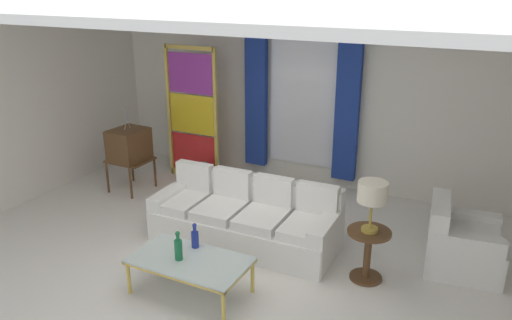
# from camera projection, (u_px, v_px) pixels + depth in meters

# --- Properties ---
(ground_plane) EXTENTS (16.00, 16.00, 0.00)m
(ground_plane) POSITION_uv_depth(u_px,v_px,m) (223.00, 268.00, 5.89)
(ground_plane) COLOR white
(wall_rear) EXTENTS (8.00, 0.12, 3.00)m
(wall_rear) POSITION_uv_depth(u_px,v_px,m) (319.00, 92.00, 7.95)
(wall_rear) COLOR white
(wall_rear) RESTS_ON ground
(wall_left) EXTENTS (0.12, 7.00, 3.00)m
(wall_left) POSITION_uv_depth(u_px,v_px,m) (26.00, 100.00, 7.44)
(wall_left) COLOR white
(wall_left) RESTS_ON ground
(curtained_window) EXTENTS (2.00, 0.17, 2.70)m
(curtained_window) POSITION_uv_depth(u_px,v_px,m) (301.00, 77.00, 7.84)
(curtained_window) COLOR white
(curtained_window) RESTS_ON ground
(couch_white_long) EXTENTS (2.36, 0.97, 0.86)m
(couch_white_long) POSITION_uv_depth(u_px,v_px,m) (247.00, 218.00, 6.43)
(couch_white_long) COLOR white
(couch_white_long) RESTS_ON ground
(coffee_table) EXTENTS (1.24, 0.70, 0.41)m
(coffee_table) POSITION_uv_depth(u_px,v_px,m) (190.00, 262.00, 5.31)
(coffee_table) COLOR silver
(coffee_table) RESTS_ON ground
(bottle_blue_decanter) EXTENTS (0.08, 0.08, 0.33)m
(bottle_blue_decanter) POSITION_uv_depth(u_px,v_px,m) (178.00, 248.00, 5.25)
(bottle_blue_decanter) COLOR #196B3D
(bottle_blue_decanter) RESTS_ON coffee_table
(bottle_crystal_tall) EXTENTS (0.08, 0.08, 0.29)m
(bottle_crystal_tall) POSITION_uv_depth(u_px,v_px,m) (195.00, 238.00, 5.50)
(bottle_crystal_tall) COLOR navy
(bottle_crystal_tall) RESTS_ON coffee_table
(vintage_tv) EXTENTS (0.62, 0.62, 1.35)m
(vintage_tv) POSITION_uv_depth(u_px,v_px,m) (129.00, 146.00, 7.87)
(vintage_tv) COLOR brown
(vintage_tv) RESTS_ON ground
(armchair_white) EXTENTS (0.91, 0.90, 0.80)m
(armchair_white) POSITION_uv_depth(u_px,v_px,m) (459.00, 245.00, 5.82)
(armchair_white) COLOR white
(armchair_white) RESTS_ON ground
(stained_glass_divider) EXTENTS (0.95, 0.05, 2.20)m
(stained_glass_divider) POSITION_uv_depth(u_px,v_px,m) (192.00, 117.00, 8.24)
(stained_glass_divider) COLOR gold
(stained_glass_divider) RESTS_ON ground
(peacock_figurine) EXTENTS (0.44, 0.60, 0.50)m
(peacock_figurine) POSITION_uv_depth(u_px,v_px,m) (200.00, 176.00, 8.04)
(peacock_figurine) COLOR beige
(peacock_figurine) RESTS_ON ground
(round_side_table) EXTENTS (0.48, 0.48, 0.59)m
(round_side_table) POSITION_uv_depth(u_px,v_px,m) (368.00, 250.00, 5.57)
(round_side_table) COLOR brown
(round_side_table) RESTS_ON ground
(table_lamp_brass) EXTENTS (0.32, 0.32, 0.57)m
(table_lamp_brass) POSITION_uv_depth(u_px,v_px,m) (372.00, 194.00, 5.35)
(table_lamp_brass) COLOR #B29338
(table_lamp_brass) RESTS_ON round_side_table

